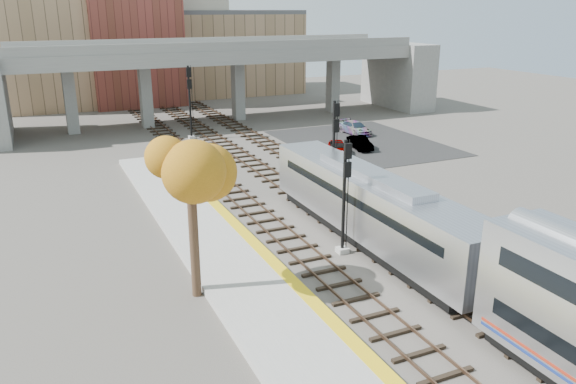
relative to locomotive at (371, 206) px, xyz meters
name	(u,v)px	position (x,y,z in m)	size (l,w,h in m)	color
ground	(420,293)	(-1.00, -6.12, -2.28)	(160.00, 160.00, 0.00)	#47423D
platform	(282,323)	(-8.25, -6.12, -2.10)	(4.50, 60.00, 0.35)	#9E9E99
yellow_strip	(322,310)	(-6.35, -6.12, -1.92)	(0.70, 60.00, 0.01)	yellow
tracks	(317,208)	(-0.07, 6.38, -2.20)	(10.70, 95.00, 0.25)	black
overpass	(221,72)	(3.92, 38.88, 3.53)	(54.00, 12.00, 9.50)	slate
buildings_far	(151,44)	(0.26, 60.45, 5.60)	(43.00, 21.00, 20.60)	tan
parking_lot	(362,143)	(13.00, 21.88, -2.26)	(14.00, 18.00, 0.04)	black
locomotive	(371,206)	(0.00, 0.00, 0.00)	(3.02, 19.05, 4.10)	#A8AAB2
signal_mast_near	(344,201)	(-2.10, -0.60, 0.79)	(0.60, 0.64, 6.43)	#9E9E99
signal_mast_mid	(334,151)	(2.00, 7.97, 1.17)	(0.60, 0.64, 6.97)	#9E9E99
signal_mast_far	(190,103)	(-2.10, 30.76, 1.50)	(0.60, 0.64, 7.47)	#9E9E99
tree	(190,174)	(-10.79, -1.87, 3.73)	(3.60, 3.60, 8.10)	#382619
car_a	(338,148)	(8.39, 18.65, -1.58)	(1.55, 3.85, 1.31)	#99999E
car_b	(360,143)	(11.35, 19.56, -1.62)	(1.31, 3.75, 1.24)	#99999E
car_c	(355,128)	(14.49, 25.63, -1.57)	(1.87, 4.60, 1.33)	#99999E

